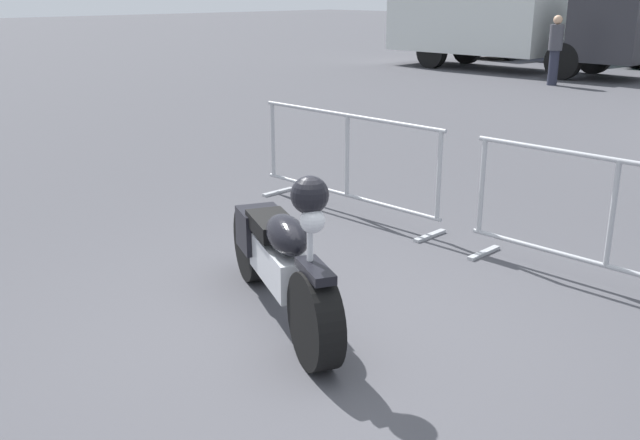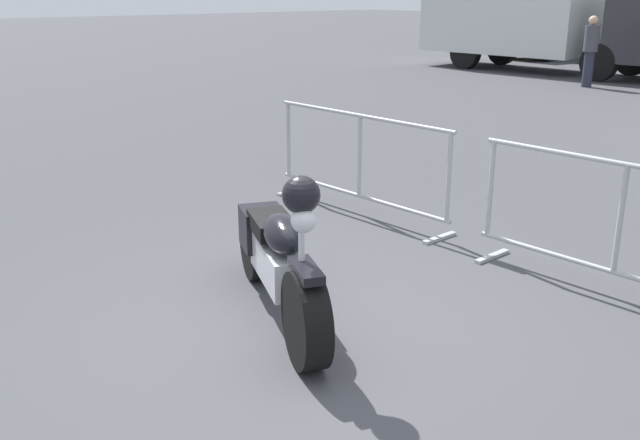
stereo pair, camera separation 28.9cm
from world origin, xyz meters
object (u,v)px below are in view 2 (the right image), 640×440
object	(u,v)px
crowd_barrier_near	(360,163)
pedestrian	(590,49)
motorcycle	(278,256)
box_truck	(538,13)
parked_car_blue	(640,39)
crowd_barrier_far	(619,228)
parked_car_tan	(557,36)

from	to	relation	value
crowd_barrier_near	pedestrian	world-z (taller)	pedestrian
motorcycle	box_truck	bearing A→B (deg)	141.72
motorcycle	crowd_barrier_near	bearing A→B (deg)	147.42
crowd_barrier_near	parked_car_blue	xyz separation A→B (m)	(-6.06, 18.49, 0.20)
crowd_barrier_far	parked_car_blue	size ratio (longest dim) A/B	0.54
crowd_barrier_near	pedestrian	distance (m)	12.08
crowd_barrier_near	motorcycle	bearing A→B (deg)	-56.85
crowd_barrier_far	pedestrian	bearing A→B (deg)	120.35
pedestrian	parked_car_tan	bearing A→B (deg)	83.51
crowd_barrier_far	parked_car_blue	xyz separation A→B (m)	(-8.90, 18.49, 0.20)
motorcycle	box_truck	world-z (taller)	box_truck
motorcycle	box_truck	distance (m)	17.78
motorcycle	parked_car_blue	size ratio (longest dim) A/B	0.45
motorcycle	parked_car_tan	xyz separation A→B (m)	(-10.13, 20.03, 0.29)
parked_car_blue	box_truck	bearing A→B (deg)	178.03
parked_car_tan	parked_car_blue	bearing A→B (deg)	-70.46
motorcycle	pedestrian	world-z (taller)	pedestrian
box_truck	parked_car_tan	xyz separation A→B (m)	(-1.95, 4.29, -0.89)
crowd_barrier_far	box_truck	size ratio (longest dim) A/B	0.32
crowd_barrier_near	crowd_barrier_far	size ratio (longest dim) A/B	1.00
parked_car_tan	parked_car_blue	size ratio (longest dim) A/B	0.99
crowd_barrier_near	pedestrian	bearing A→B (deg)	108.66
motorcycle	crowd_barrier_near	size ratio (longest dim) A/B	0.83
crowd_barrier_far	parked_car_blue	bearing A→B (deg)	115.69
parked_car_tan	crowd_barrier_far	bearing A→B (deg)	-140.97
box_truck	parked_car_blue	size ratio (longest dim) A/B	1.70
parked_car_tan	pedestrian	world-z (taller)	pedestrian
box_truck	parked_car_blue	xyz separation A→B (m)	(0.70, 4.92, -0.88)
box_truck	crowd_barrier_near	bearing A→B (deg)	-65.24
parked_car_tan	parked_car_blue	xyz separation A→B (m)	(2.65, 0.63, 0.00)
pedestrian	parked_car_blue	bearing A→B (deg)	63.76
crowd_barrier_far	pedestrian	world-z (taller)	pedestrian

